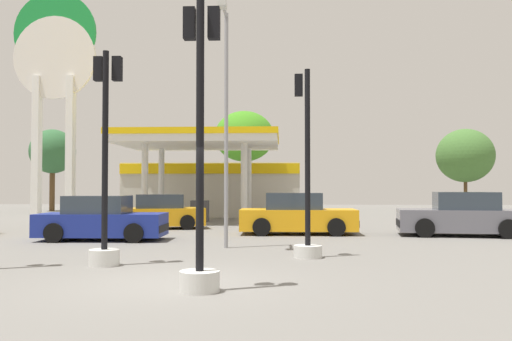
{
  "coord_description": "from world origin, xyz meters",
  "views": [
    {
      "loc": [
        2.03,
        -10.25,
        1.82
      ],
      "look_at": [
        0.76,
        17.26,
        2.64
      ],
      "focal_mm": 38.1,
      "sensor_mm": 36.0,
      "label": 1
    }
  ],
  "objects_px": {
    "station_pole_sign": "(54,72)",
    "tree_2": "(465,156)",
    "car_3": "(297,215)",
    "traffic_signal_0": "(307,203)",
    "tree_1": "(244,137)",
    "car_2": "(462,216)",
    "car_1": "(101,220)",
    "tree_0": "(53,152)",
    "traffic_signal_1": "(200,187)",
    "corner_streetlamp": "(226,105)",
    "traffic_signal_3": "(105,190)",
    "car_4": "(156,213)"
  },
  "relations": [
    {
      "from": "car_1",
      "to": "car_3",
      "type": "relative_size",
      "value": 0.96
    },
    {
      "from": "corner_streetlamp",
      "to": "tree_0",
      "type": "bearing_deg",
      "value": 122.92
    },
    {
      "from": "car_2",
      "to": "tree_1",
      "type": "relative_size",
      "value": 0.64
    },
    {
      "from": "corner_streetlamp",
      "to": "station_pole_sign",
      "type": "bearing_deg",
      "value": 128.57
    },
    {
      "from": "station_pole_sign",
      "to": "corner_streetlamp",
      "type": "bearing_deg",
      "value": -51.43
    },
    {
      "from": "tree_1",
      "to": "tree_2",
      "type": "distance_m",
      "value": 15.68
    },
    {
      "from": "tree_2",
      "to": "car_4",
      "type": "bearing_deg",
      "value": -140.68
    },
    {
      "from": "tree_0",
      "to": "tree_1",
      "type": "xyz_separation_m",
      "value": [
        14.39,
        0.27,
        1.12
      ]
    },
    {
      "from": "car_3",
      "to": "car_4",
      "type": "height_order",
      "value": "car_3"
    },
    {
      "from": "traffic_signal_0",
      "to": "traffic_signal_3",
      "type": "distance_m",
      "value": 5.01
    },
    {
      "from": "traffic_signal_0",
      "to": "traffic_signal_1",
      "type": "bearing_deg",
      "value": -114.29
    },
    {
      "from": "station_pole_sign",
      "to": "car_4",
      "type": "relative_size",
      "value": 2.88
    },
    {
      "from": "car_1",
      "to": "car_4",
      "type": "distance_m",
      "value": 5.09
    },
    {
      "from": "car_4",
      "to": "tree_1",
      "type": "xyz_separation_m",
      "value": [
        2.67,
        16.85,
        4.87
      ]
    },
    {
      "from": "station_pole_sign",
      "to": "car_3",
      "type": "xyz_separation_m",
      "value": [
        13.41,
        -9.01,
        -7.58
      ]
    },
    {
      "from": "car_3",
      "to": "car_4",
      "type": "relative_size",
      "value": 0.99
    },
    {
      "from": "tree_2",
      "to": "tree_1",
      "type": "bearing_deg",
      "value": 172.68
    },
    {
      "from": "car_1",
      "to": "traffic_signal_1",
      "type": "height_order",
      "value": "traffic_signal_1"
    },
    {
      "from": "car_3",
      "to": "corner_streetlamp",
      "type": "distance_m",
      "value": 6.49
    },
    {
      "from": "car_2",
      "to": "traffic_signal_1",
      "type": "bearing_deg",
      "value": -126.36
    },
    {
      "from": "car_4",
      "to": "traffic_signal_3",
      "type": "distance_m",
      "value": 10.98
    },
    {
      "from": "car_3",
      "to": "car_4",
      "type": "bearing_deg",
      "value": 158.66
    },
    {
      "from": "car_3",
      "to": "tree_0",
      "type": "height_order",
      "value": "tree_0"
    },
    {
      "from": "traffic_signal_0",
      "to": "station_pole_sign",
      "type": "bearing_deg",
      "value": 130.24
    },
    {
      "from": "car_3",
      "to": "traffic_signal_0",
      "type": "height_order",
      "value": "traffic_signal_0"
    },
    {
      "from": "car_1",
      "to": "car_3",
      "type": "xyz_separation_m",
      "value": [
        6.72,
        2.69,
        0.03
      ]
    },
    {
      "from": "tree_0",
      "to": "station_pole_sign",
      "type": "bearing_deg",
      "value": -66.46
    },
    {
      "from": "corner_streetlamp",
      "to": "tree_1",
      "type": "bearing_deg",
      "value": 92.58
    },
    {
      "from": "car_4",
      "to": "tree_2",
      "type": "distance_m",
      "value": 23.68
    },
    {
      "from": "corner_streetlamp",
      "to": "car_1",
      "type": "bearing_deg",
      "value": 152.9
    },
    {
      "from": "traffic_signal_0",
      "to": "tree_1",
      "type": "distance_m",
      "value": 26.63
    },
    {
      "from": "tree_2",
      "to": "car_1",
      "type": "bearing_deg",
      "value": -133.45
    },
    {
      "from": "traffic_signal_0",
      "to": "tree_0",
      "type": "relative_size",
      "value": 0.79
    },
    {
      "from": "car_1",
      "to": "traffic_signal_0",
      "type": "relative_size",
      "value": 0.88
    },
    {
      "from": "station_pole_sign",
      "to": "traffic_signal_1",
      "type": "bearing_deg",
      "value": -60.95
    },
    {
      "from": "car_4",
      "to": "tree_2",
      "type": "bearing_deg",
      "value": 39.32
    },
    {
      "from": "car_3",
      "to": "tree_0",
      "type": "bearing_deg",
      "value": 133.13
    },
    {
      "from": "station_pole_sign",
      "to": "tree_2",
      "type": "relative_size",
      "value": 2.21
    },
    {
      "from": "tree_0",
      "to": "tree_2",
      "type": "distance_m",
      "value": 29.91
    },
    {
      "from": "car_3",
      "to": "corner_streetlamp",
      "type": "bearing_deg",
      "value": -114.42
    },
    {
      "from": "tree_0",
      "to": "traffic_signal_0",
      "type": "bearing_deg",
      "value": -55.46
    },
    {
      "from": "car_2",
      "to": "tree_1",
      "type": "xyz_separation_m",
      "value": [
        -9.41,
        19.68,
        4.81
      ]
    },
    {
      "from": "traffic_signal_1",
      "to": "tree_2",
      "type": "relative_size",
      "value": 0.88
    },
    {
      "from": "tree_1",
      "to": "corner_streetlamp",
      "type": "distance_m",
      "value": 24.23
    },
    {
      "from": "car_1",
      "to": "traffic_signal_0",
      "type": "height_order",
      "value": "traffic_signal_0"
    },
    {
      "from": "tree_2",
      "to": "traffic_signal_3",
      "type": "bearing_deg",
      "value": -123.19
    },
    {
      "from": "station_pole_sign",
      "to": "corner_streetlamp",
      "type": "xyz_separation_m",
      "value": [
        11.16,
        -13.99,
        -4.07
      ]
    },
    {
      "from": "tree_1",
      "to": "car_2",
      "type": "bearing_deg",
      "value": -64.45
    },
    {
      "from": "car_2",
      "to": "tree_1",
      "type": "bearing_deg",
      "value": 115.55
    },
    {
      "from": "traffic_signal_3",
      "to": "tree_0",
      "type": "xyz_separation_m",
      "value": [
        -13.04,
        27.43,
        2.7
      ]
    }
  ]
}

